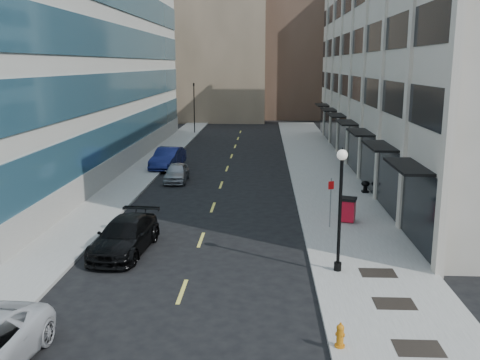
# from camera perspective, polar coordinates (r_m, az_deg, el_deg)

# --- Properties ---
(ground) EXTENTS (160.00, 160.00, 0.00)m
(ground) POSITION_cam_1_polar(r_m,az_deg,el_deg) (18.71, -7.14, -14.22)
(ground) COLOR black
(ground) RESTS_ON ground
(sidewalk_right) EXTENTS (5.00, 80.00, 0.15)m
(sidewalk_right) POSITION_cam_1_polar(r_m,az_deg,el_deg) (37.67, 9.41, -0.53)
(sidewalk_right) COLOR gray
(sidewalk_right) RESTS_ON ground
(sidewalk_left) EXTENTS (3.00, 80.00, 0.15)m
(sidewalk_left) POSITION_cam_1_polar(r_m,az_deg,el_deg) (38.60, -11.70, -0.32)
(sidewalk_left) COLOR gray
(sidewalk_left) RESTS_ON ground
(building_right) EXTENTS (15.30, 46.50, 18.25)m
(building_right) POSITION_cam_1_polar(r_m,az_deg,el_deg) (45.66, 20.89, 12.34)
(building_right) COLOR beige
(building_right) RESTS_ON ground
(building_left) EXTENTS (16.14, 46.00, 20.00)m
(building_left) POSITION_cam_1_polar(r_m,az_deg,el_deg) (47.47, -21.53, 13.47)
(building_left) COLOR beige
(building_left) RESTS_ON ground
(skyline_tan_near) EXTENTS (14.00, 18.00, 28.00)m
(skyline_tan_near) POSITION_cam_1_polar(r_m,az_deg,el_deg) (84.97, -2.19, 16.10)
(skyline_tan_near) COLOR #947C61
(skyline_tan_near) RESTS_ON ground
(skyline_brown) EXTENTS (12.00, 16.00, 34.00)m
(skyline_brown) POSITION_cam_1_polar(r_m,az_deg,el_deg) (89.05, 6.13, 17.80)
(skyline_brown) COLOR brown
(skyline_brown) RESTS_ON ground
(skyline_tan_far) EXTENTS (12.00, 14.00, 22.00)m
(skyline_tan_far) POSITION_cam_1_polar(r_m,az_deg,el_deg) (96.05, -7.79, 13.76)
(skyline_tan_far) COLOR #947C61
(skyline_tan_far) RESTS_ON ground
(skyline_stone) EXTENTS (10.00, 14.00, 20.00)m
(skyline_stone) POSITION_cam_1_polar(r_m,az_deg,el_deg) (83.85, 13.29, 13.11)
(skyline_stone) COLOR beige
(skyline_stone) RESTS_ON ground
(grate_near) EXTENTS (1.40, 1.00, 0.01)m
(grate_near) POSITION_cam_1_polar(r_m,az_deg,el_deg) (17.25, 18.50, -16.66)
(grate_near) COLOR black
(grate_near) RESTS_ON sidewalk_right
(grate_mid) EXTENTS (1.40, 1.00, 0.01)m
(grate_mid) POSITION_cam_1_polar(r_m,az_deg,el_deg) (19.84, 16.14, -12.54)
(grate_mid) COLOR black
(grate_mid) RESTS_ON sidewalk_right
(grate_far) EXTENTS (1.40, 1.00, 0.01)m
(grate_far) POSITION_cam_1_polar(r_m,az_deg,el_deg) (22.34, 14.49, -9.56)
(grate_far) COLOR black
(grate_far) RESTS_ON sidewalk_right
(road_centerline) EXTENTS (0.15, 68.20, 0.01)m
(road_centerline) POSITION_cam_1_polar(r_m,az_deg,el_deg) (34.64, -2.44, -1.62)
(road_centerline) COLOR #D8CC4C
(road_centerline) RESTS_ON ground
(traffic_signal) EXTENTS (0.66, 0.66, 6.98)m
(traffic_signal) POSITION_cam_1_polar(r_m,az_deg,el_deg) (65.10, -4.95, 9.94)
(traffic_signal) COLOR black
(traffic_signal) RESTS_ON ground
(car_black_pickup) EXTENTS (2.56, 5.41, 1.52)m
(car_black_pickup) POSITION_cam_1_polar(r_m,az_deg,el_deg) (24.64, -12.18, -5.87)
(car_black_pickup) COLOR black
(car_black_pickup) RESTS_ON ground
(car_silver_sedan) EXTENTS (1.70, 3.98, 1.34)m
(car_silver_sedan) POSITION_cam_1_polar(r_m,az_deg,el_deg) (38.78, -6.78, 0.81)
(car_silver_sedan) COLOR gray
(car_silver_sedan) RESTS_ON ground
(car_blue_sedan) EXTENTS (2.34, 5.27, 1.68)m
(car_blue_sedan) POSITION_cam_1_polar(r_m,az_deg,el_deg) (43.72, -7.71, 2.32)
(car_blue_sedan) COLOR navy
(car_blue_sedan) RESTS_ON ground
(fire_hydrant) EXTENTS (0.31, 0.31, 0.76)m
(fire_hydrant) POSITION_cam_1_polar(r_m,az_deg,el_deg) (16.61, 10.63, -15.95)
(fire_hydrant) COLOR orange
(fire_hydrant) RESTS_ON sidewalk_right
(trash_bin) EXTENTS (1.01, 1.01, 1.31)m
(trash_bin) POSITION_cam_1_polar(r_m,az_deg,el_deg) (28.74, 11.45, -3.03)
(trash_bin) COLOR #B70C1F
(trash_bin) RESTS_ON sidewalk_right
(lamppost) EXTENTS (0.42, 0.42, 5.07)m
(lamppost) POSITION_cam_1_polar(r_m,az_deg,el_deg) (21.35, 10.66, -2.02)
(lamppost) COLOR black
(lamppost) RESTS_ON sidewalk_right
(sign_post) EXTENTS (0.29, 0.13, 2.57)m
(sign_post) POSITION_cam_1_polar(r_m,az_deg,el_deg) (27.41, 9.66, -1.68)
(sign_post) COLOR slate
(sign_post) RESTS_ON sidewalk_right
(urn_planter) EXTENTS (0.56, 0.56, 0.77)m
(urn_planter) POSITION_cam_1_polar(r_m,az_deg,el_deg) (35.57, 13.24, -0.56)
(urn_planter) COLOR black
(urn_planter) RESTS_ON sidewalk_right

